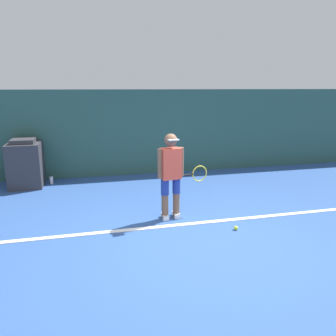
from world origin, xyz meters
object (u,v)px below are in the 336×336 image
object	(u,v)px
tennis_player	(171,173)
water_bottle	(51,180)
covered_chair	(26,164)
tennis_ball	(236,228)

from	to	relation	value
tennis_player	water_bottle	world-z (taller)	tennis_player
tennis_player	water_bottle	distance (m)	3.66
covered_chair	water_bottle	bearing A→B (deg)	5.75
tennis_ball	water_bottle	bearing A→B (deg)	132.75
tennis_ball	water_bottle	size ratio (longest dim) A/B	0.33
tennis_player	tennis_ball	distance (m)	1.43
covered_chair	water_bottle	size ratio (longest dim) A/B	5.50
tennis_player	tennis_ball	xyz separation A→B (m)	(0.91, -0.75, -0.80)
covered_chair	tennis_ball	bearing A→B (deg)	-42.46
water_bottle	tennis_ball	bearing A→B (deg)	-47.25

